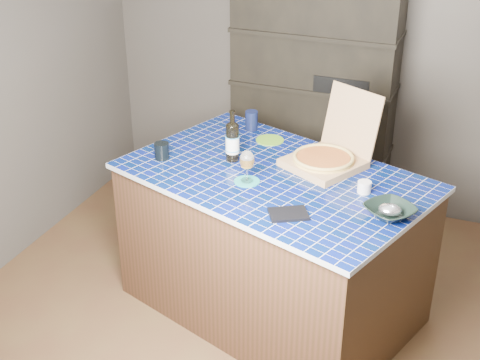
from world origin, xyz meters
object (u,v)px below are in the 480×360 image
at_px(pizza_box, 326,157).
at_px(bowl, 390,211).
at_px(dvd_case, 288,214).
at_px(kitchen_island, 273,243).
at_px(mead_bottle, 232,141).
at_px(wine_glass, 247,161).

bearing_deg(pizza_box, bowl, -17.26).
height_order(dvd_case, bowl, bowl).
relative_size(kitchen_island, dvd_case, 10.00).
height_order(pizza_box, bowl, pizza_box).
height_order(mead_bottle, dvd_case, mead_bottle).
xyz_separation_m(mead_bottle, wine_glass, (0.19, -0.24, 0.01)).
bearing_deg(wine_glass, mead_bottle, 128.03).
xyz_separation_m(pizza_box, mead_bottle, (-0.55, -0.13, 0.07)).
relative_size(wine_glass, bowl, 0.76).
relative_size(pizza_box, wine_glass, 3.21).
height_order(wine_glass, dvd_case, wine_glass).
relative_size(kitchen_island, mead_bottle, 6.21).
height_order(pizza_box, mead_bottle, pizza_box).
relative_size(mead_bottle, wine_glass, 1.71).
xyz_separation_m(kitchen_island, mead_bottle, (-0.30, 0.09, 0.60)).
bearing_deg(mead_bottle, dvd_case, -44.34).
relative_size(mead_bottle, dvd_case, 1.61).
xyz_separation_m(wine_glass, bowl, (0.83, -0.09, -0.10)).
bearing_deg(bowl, kitchen_island, 161.79).
bearing_deg(kitchen_island, bowl, 1.01).
distance_m(kitchen_island, bowl, 0.90).
relative_size(mead_bottle, bowl, 1.30).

